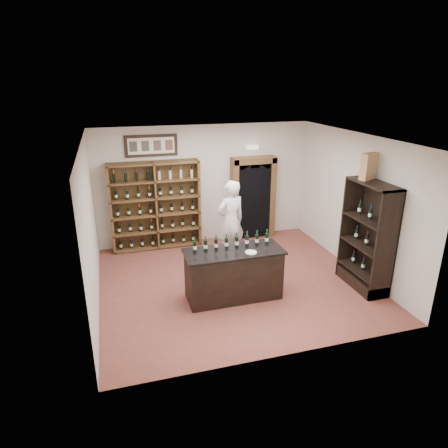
% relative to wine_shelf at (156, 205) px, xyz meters
% --- Properties ---
extents(floor, '(5.50, 5.50, 0.00)m').
position_rel_wine_shelf_xyz_m(floor, '(1.30, -2.33, -1.10)').
color(floor, brown).
rests_on(floor, ground).
extents(ceiling, '(5.50, 5.50, 0.00)m').
position_rel_wine_shelf_xyz_m(ceiling, '(1.30, -2.33, 1.90)').
color(ceiling, white).
rests_on(ceiling, wall_back).
extents(wall_back, '(5.50, 0.04, 3.00)m').
position_rel_wine_shelf_xyz_m(wall_back, '(1.30, 0.17, 0.40)').
color(wall_back, beige).
rests_on(wall_back, ground).
extents(wall_left, '(0.04, 5.00, 3.00)m').
position_rel_wine_shelf_xyz_m(wall_left, '(-1.45, -2.33, 0.40)').
color(wall_left, beige).
rests_on(wall_left, ground).
extents(wall_right, '(0.04, 5.00, 3.00)m').
position_rel_wine_shelf_xyz_m(wall_right, '(4.05, -2.33, 0.40)').
color(wall_right, beige).
rests_on(wall_right, ground).
extents(wine_shelf, '(2.20, 0.38, 2.20)m').
position_rel_wine_shelf_xyz_m(wine_shelf, '(0.00, 0.00, 0.00)').
color(wine_shelf, brown).
rests_on(wine_shelf, ground).
extents(framed_picture, '(1.25, 0.04, 0.52)m').
position_rel_wine_shelf_xyz_m(framed_picture, '(0.00, 0.14, 1.45)').
color(framed_picture, black).
rests_on(framed_picture, wall_back).
extents(arched_doorway, '(1.17, 0.35, 2.17)m').
position_rel_wine_shelf_xyz_m(arched_doorway, '(2.55, -0.00, 0.04)').
color(arched_doorway, black).
rests_on(arched_doorway, ground).
extents(emergency_light, '(0.30, 0.10, 0.10)m').
position_rel_wine_shelf_xyz_m(emergency_light, '(2.55, 0.09, 1.30)').
color(emergency_light, white).
rests_on(emergency_light, wall_back).
extents(tasting_counter, '(1.88, 0.78, 1.00)m').
position_rel_wine_shelf_xyz_m(tasting_counter, '(1.10, -2.93, -0.61)').
color(tasting_counter, black).
rests_on(tasting_counter, ground).
extents(counter_bottle_0, '(0.07, 0.07, 0.30)m').
position_rel_wine_shelf_xyz_m(counter_bottle_0, '(0.38, -2.79, 0.01)').
color(counter_bottle_0, black).
rests_on(counter_bottle_0, tasting_counter).
extents(counter_bottle_1, '(0.07, 0.07, 0.30)m').
position_rel_wine_shelf_xyz_m(counter_bottle_1, '(0.59, -2.79, 0.01)').
color(counter_bottle_1, black).
rests_on(counter_bottle_1, tasting_counter).
extents(counter_bottle_2, '(0.07, 0.07, 0.30)m').
position_rel_wine_shelf_xyz_m(counter_bottle_2, '(0.79, -2.79, 0.01)').
color(counter_bottle_2, black).
rests_on(counter_bottle_2, tasting_counter).
extents(counter_bottle_3, '(0.07, 0.07, 0.30)m').
position_rel_wine_shelf_xyz_m(counter_bottle_3, '(1.00, -2.79, 0.01)').
color(counter_bottle_3, black).
rests_on(counter_bottle_3, tasting_counter).
extents(counter_bottle_4, '(0.07, 0.07, 0.30)m').
position_rel_wine_shelf_xyz_m(counter_bottle_4, '(1.20, -2.79, 0.01)').
color(counter_bottle_4, black).
rests_on(counter_bottle_4, tasting_counter).
extents(counter_bottle_5, '(0.07, 0.07, 0.30)m').
position_rel_wine_shelf_xyz_m(counter_bottle_5, '(1.41, -2.79, 0.01)').
color(counter_bottle_5, black).
rests_on(counter_bottle_5, tasting_counter).
extents(counter_bottle_6, '(0.07, 0.07, 0.30)m').
position_rel_wine_shelf_xyz_m(counter_bottle_6, '(1.61, -2.79, 0.01)').
color(counter_bottle_6, black).
rests_on(counter_bottle_6, tasting_counter).
extents(counter_bottle_7, '(0.07, 0.07, 0.30)m').
position_rel_wine_shelf_xyz_m(counter_bottle_7, '(1.82, -2.79, 0.01)').
color(counter_bottle_7, black).
rests_on(counter_bottle_7, tasting_counter).
extents(side_cabinet, '(0.48, 1.20, 2.20)m').
position_rel_wine_shelf_xyz_m(side_cabinet, '(3.82, -3.23, -0.35)').
color(side_cabinet, black).
rests_on(side_cabinet, ground).
extents(shopkeeper, '(0.80, 0.63, 1.93)m').
position_rel_wine_shelf_xyz_m(shopkeeper, '(1.56, -1.26, -0.14)').
color(shopkeeper, white).
rests_on(shopkeeper, ground).
extents(plate, '(0.22, 0.22, 0.02)m').
position_rel_wine_shelf_xyz_m(plate, '(1.38, -3.12, -0.09)').
color(plate, silver).
rests_on(plate, tasting_counter).
extents(wine_crate, '(0.39, 0.28, 0.52)m').
position_rel_wine_shelf_xyz_m(wine_crate, '(3.80, -2.98, 1.36)').
color(wine_crate, tan).
rests_on(wine_crate, side_cabinet).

